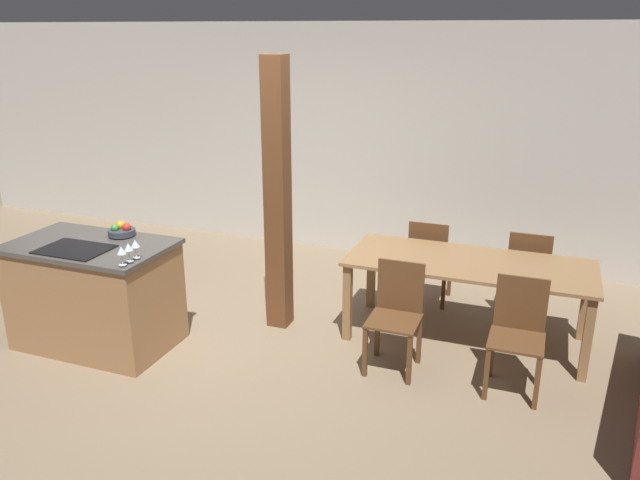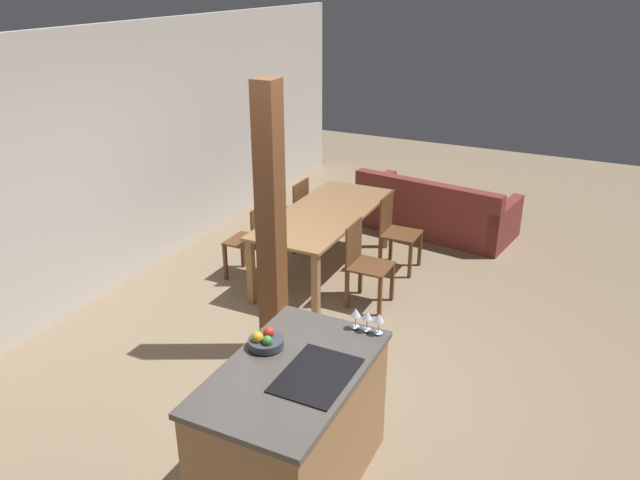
% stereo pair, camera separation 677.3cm
% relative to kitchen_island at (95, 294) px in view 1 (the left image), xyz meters
% --- Properties ---
extents(ground_plane, '(16.00, 16.00, 0.00)m').
position_rel_kitchen_island_xyz_m(ground_plane, '(1.20, 0.49, -0.46)').
color(ground_plane, '#847056').
extents(wall_back, '(11.20, 0.08, 2.70)m').
position_rel_kitchen_island_xyz_m(wall_back, '(1.20, 3.13, 0.89)').
color(wall_back, beige).
rests_on(wall_back, ground_plane).
extents(kitchen_island, '(1.35, 0.82, 0.93)m').
position_rel_kitchen_island_xyz_m(kitchen_island, '(0.00, 0.00, 0.00)').
color(kitchen_island, '#9E7047').
rests_on(kitchen_island, ground_plane).
extents(fruit_bowl, '(0.23, 0.23, 0.11)m').
position_rel_kitchen_island_xyz_m(fruit_bowl, '(0.13, 0.27, 0.51)').
color(fruit_bowl, '#383D47').
rests_on(fruit_bowl, kitchen_island).
extents(wine_glass_near, '(0.07, 0.07, 0.15)m').
position_rel_kitchen_island_xyz_m(wine_glass_near, '(0.60, -0.33, 0.58)').
color(wine_glass_near, silver).
rests_on(wine_glass_near, kitchen_island).
extents(wine_glass_middle, '(0.07, 0.07, 0.15)m').
position_rel_kitchen_island_xyz_m(wine_glass_middle, '(0.60, -0.25, 0.58)').
color(wine_glass_middle, silver).
rests_on(wine_glass_middle, kitchen_island).
extents(wine_glass_far, '(0.07, 0.07, 0.15)m').
position_rel_kitchen_island_xyz_m(wine_glass_far, '(0.60, -0.17, 0.58)').
color(wine_glass_far, silver).
rests_on(wine_glass_far, kitchen_island).
extents(dining_table, '(2.07, 0.87, 0.74)m').
position_rel_kitchen_island_xyz_m(dining_table, '(2.97, 1.20, 0.18)').
color(dining_table, olive).
rests_on(dining_table, ground_plane).
extents(dining_chair_near_left, '(0.40, 0.40, 0.87)m').
position_rel_kitchen_island_xyz_m(dining_chair_near_left, '(2.51, 0.54, -0.00)').
color(dining_chair_near_left, brown).
rests_on(dining_chair_near_left, ground_plane).
extents(dining_chair_near_right, '(0.40, 0.40, 0.87)m').
position_rel_kitchen_island_xyz_m(dining_chair_near_right, '(3.44, 0.54, -0.00)').
color(dining_chair_near_right, brown).
rests_on(dining_chair_near_right, ground_plane).
extents(dining_chair_far_left, '(0.40, 0.40, 0.87)m').
position_rel_kitchen_island_xyz_m(dining_chair_far_left, '(2.51, 1.86, -0.00)').
color(dining_chair_far_left, brown).
rests_on(dining_chair_far_left, ground_plane).
extents(dining_chair_far_right, '(0.40, 0.40, 0.87)m').
position_rel_kitchen_island_xyz_m(dining_chair_far_right, '(3.44, 1.86, -0.00)').
color(dining_chair_far_right, brown).
rests_on(dining_chair_far_right, ground_plane).
extents(timber_post, '(0.19, 0.19, 2.42)m').
position_rel_kitchen_island_xyz_m(timber_post, '(1.32, 0.91, 0.75)').
color(timber_post, brown).
rests_on(timber_post, ground_plane).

